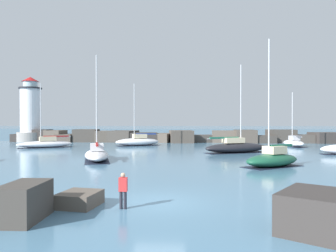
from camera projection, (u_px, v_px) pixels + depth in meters
The scene contains 14 objects.
ground_plane at pixel (158, 202), 15.35m from camera, with size 600.00×600.00×0.00m, color teal.
open_sea_beyond at pixel (185, 132), 120.92m from camera, with size 400.00×116.00×0.01m.
breakwater_jetty at pixel (189, 137), 60.98m from camera, with size 68.51×7.29×2.38m.
lighthouse at pixel (30, 114), 62.92m from camera, with size 5.04×5.04×12.45m.
foreground_rocks at pixel (191, 207), 11.91m from camera, with size 13.12×5.73×1.42m.
sailboat_moored_0 at pixel (97, 154), 32.47m from camera, with size 4.49×8.31×10.51m.
sailboat_moored_1 at pixel (45, 144), 47.96m from camera, with size 7.75×5.57×9.44m.
sailboat_moored_3 at pixel (138, 141), 51.96m from camera, with size 7.40×5.12×9.83m.
sailboat_moored_4 at pixel (236, 147), 39.95m from camera, with size 8.61×5.51×10.80m.
sailboat_moored_5 at pixel (272, 159), 27.50m from camera, with size 5.88×5.03×10.67m.
sailboat_moored_6 at pixel (294, 143), 49.92m from camera, with size 2.88×5.73×8.34m.
mooring_buoy_orange_near at pixel (243, 146), 47.34m from camera, with size 0.53×0.53×0.73m.
mooring_buoy_far_side at pixel (240, 144), 52.09m from camera, with size 0.62×0.62×0.82m.
person_on_rocks at pixel (123, 189), 14.12m from camera, with size 0.36×0.22×1.57m.
Camera 1 is at (1.44, -15.25, 3.75)m, focal length 35.00 mm.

